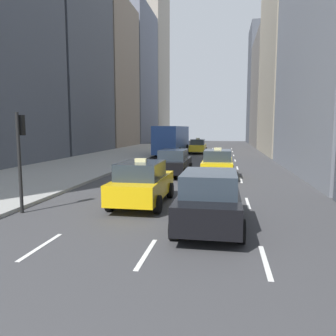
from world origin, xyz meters
The scene contains 11 objects.
sidewalk_left centered at (-7.00, 27.00, 0.07)m, with size 8.00×66.00×0.15m, color #9E9E99.
lane_markings centered at (2.60, 23.00, 0.01)m, with size 5.72×56.00×0.01m.
building_row_left centered at (-14.00, 46.99, 15.33)m, with size 6.00×89.86×37.08m.
building_row_right centered at (12.00, 40.60, 11.03)m, with size 6.00×76.01×29.08m.
taxi_lead centered at (1.20, 13.07, 0.88)m, with size 2.02×4.40×1.87m.
taxi_second centered at (4.00, 20.79, 0.88)m, with size 2.02×4.40×1.87m.
taxi_third centered at (1.20, 40.07, 0.88)m, with size 2.02×4.40×1.87m.
sedan_black_near centered at (4.00, 10.48, 0.89)m, with size 2.02×4.59×1.75m.
sedan_silver_behind centered at (1.20, 21.29, 0.87)m, with size 2.02×4.79×1.70m.
city_bus centered at (-1.61, 38.22, 1.79)m, with size 2.80×11.61×3.25m.
traffic_light_pole centered at (-2.75, 11.10, 2.41)m, with size 0.24×0.42×3.60m.
Camera 1 is at (4.44, 0.54, 3.05)m, focal length 35.00 mm.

